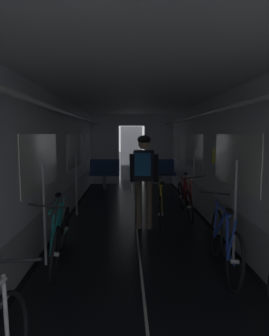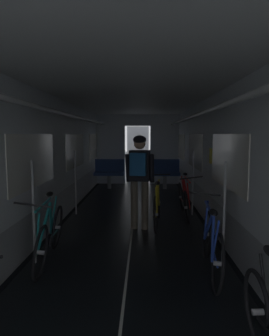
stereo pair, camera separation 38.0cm
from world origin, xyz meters
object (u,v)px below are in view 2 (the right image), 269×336
Objects in this scene: bench_seat_far_left at (109,171)px; bicycle_yellow_in_aisle at (157,205)px; person_cyclist_aisle at (139,172)px; bench_seat_far_right at (165,171)px; bicycle_teal at (49,235)px; bicycle_blue at (212,243)px; bicycle_red at (184,199)px.

bench_seat_far_left reaches higher than bicycle_yellow_in_aisle.
person_cyclist_aisle reaches higher than bicycle_yellow_in_aisle.
bench_seat_far_left is 4.36m from bicycle_yellow_in_aisle.
bench_seat_far_right is at bearing 84.11° from bicycle_yellow_in_aisle.
person_cyclist_aisle reaches higher than bench_seat_far_right.
bench_seat_far_right reaches higher than bicycle_yellow_in_aisle.
person_cyclist_aisle is (1.21, 1.53, 0.69)m from bicycle_teal.
bicycle_blue is (2.14, -0.28, 0.00)m from bicycle_teal.
person_cyclist_aisle reaches higher than bench_seat_far_left.
bicycle_blue is (1.96, -6.22, -0.18)m from bench_seat_far_left.
person_cyclist_aisle is at bearing 51.66° from bicycle_teal.
bicycle_teal is at bearing -128.34° from person_cyclist_aisle.
bicycle_teal is 1.00× the size of bicycle_blue.
person_cyclist_aisle is 1.02× the size of bicycle_yellow_in_aisle.
bench_seat_far_right is at bearing 80.13° from person_cyclist_aisle.
bench_seat_far_left is 4.55m from person_cyclist_aisle.
bicycle_teal is at bearing -108.43° from bench_seat_far_right.
bicycle_teal is 0.98× the size of person_cyclist_aisle.
bench_seat_far_left is at bearing 180.00° from bench_seat_far_right.
person_cyclist_aisle reaches higher than bicycle_red.
bench_seat_far_right is 0.58× the size of bicycle_blue.
bicycle_yellow_in_aisle is (0.34, 0.26, -0.69)m from person_cyclist_aisle.
bicycle_yellow_in_aisle is at bearing -95.89° from bench_seat_far_right.
bicycle_yellow_in_aisle is (1.55, 1.79, 0.00)m from bicycle_teal.
bicycle_teal is 1.00× the size of bicycle_red.
bicycle_blue is at bearing -88.49° from bench_seat_far_right.
bicycle_yellow_in_aisle is (-0.59, 2.08, 0.00)m from bicycle_blue.
bench_seat_far_left is 6.52m from bicycle_blue.
bicycle_blue reaches higher than bicycle_yellow_in_aisle.
bench_seat_far_left and bench_seat_far_right have the same top height.
bench_seat_far_left is 0.57× the size of person_cyclist_aisle.
bench_seat_far_right is at bearing 92.70° from bicycle_red.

